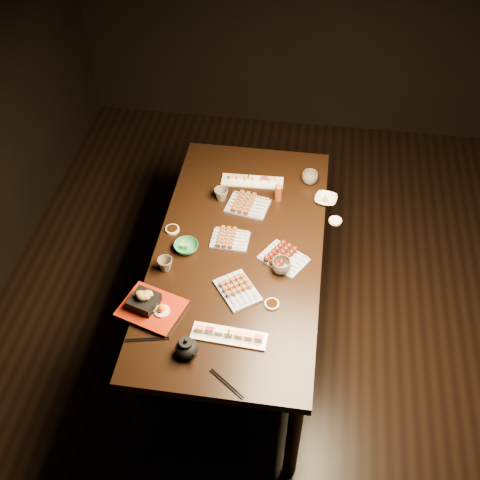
{
  "coord_description": "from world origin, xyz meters",
  "views": [
    {
      "loc": [
        -0.04,
        -2.01,
        3.12
      ],
      "look_at": [
        -0.37,
        0.24,
        0.77
      ],
      "focal_mm": 45.0,
      "sensor_mm": 36.0,
      "label": 1
    }
  ],
  "objects_px": {
    "teacup_far_right": "(310,178)",
    "teacup_far_left": "(221,194)",
    "edamame_bowl_cream": "(326,200)",
    "condiment_bottle": "(278,191)",
    "yakitori_plate_center": "(230,237)",
    "tempura_tray": "(151,304)",
    "sushi_platter_far": "(252,179)",
    "edamame_bowl_green": "(186,247)",
    "yakitori_plate_right": "(238,288)",
    "sushi_platter_near": "(229,334)",
    "dining_table": "(239,293)",
    "teacup_mid_right": "(281,266)",
    "yakitori_plate_left": "(248,203)",
    "teapot": "(187,347)",
    "teacup_near_left": "(165,264)"
  },
  "relations": [
    {
      "from": "teacup_far_right",
      "to": "teapot",
      "type": "distance_m",
      "value": 1.39
    },
    {
      "from": "yakitori_plate_right",
      "to": "teacup_far_left",
      "type": "bearing_deg",
      "value": 159.74
    },
    {
      "from": "yakitori_plate_right",
      "to": "edamame_bowl_cream",
      "type": "distance_m",
      "value": 0.85
    },
    {
      "from": "sushi_platter_far",
      "to": "tempura_tray",
      "type": "bearing_deg",
      "value": 68.57
    },
    {
      "from": "tempura_tray",
      "to": "teacup_near_left",
      "type": "bearing_deg",
      "value": 106.22
    },
    {
      "from": "dining_table",
      "to": "tempura_tray",
      "type": "height_order",
      "value": "tempura_tray"
    },
    {
      "from": "edamame_bowl_green",
      "to": "teacup_far_left",
      "type": "relative_size",
      "value": 1.6
    },
    {
      "from": "dining_table",
      "to": "edamame_bowl_green",
      "type": "height_order",
      "value": "edamame_bowl_green"
    },
    {
      "from": "sushi_platter_near",
      "to": "yakitori_plate_center",
      "type": "height_order",
      "value": "yakitori_plate_center"
    },
    {
      "from": "sushi_platter_far",
      "to": "teacup_far_right",
      "type": "height_order",
      "value": "teacup_far_right"
    },
    {
      "from": "tempura_tray",
      "to": "teacup_mid_right",
      "type": "xyz_separation_m",
      "value": [
        0.6,
        0.35,
        -0.01
      ]
    },
    {
      "from": "teacup_far_right",
      "to": "sushi_platter_near",
      "type": "bearing_deg",
      "value": -104.48
    },
    {
      "from": "yakitori_plate_center",
      "to": "edamame_bowl_cream",
      "type": "relative_size",
      "value": 1.59
    },
    {
      "from": "yakitori_plate_right",
      "to": "teacup_near_left",
      "type": "bearing_deg",
      "value": -140.21
    },
    {
      "from": "sushi_platter_near",
      "to": "sushi_platter_far",
      "type": "distance_m",
      "value": 1.14
    },
    {
      "from": "sushi_platter_far",
      "to": "edamame_bowl_green",
      "type": "relative_size",
      "value": 2.83
    },
    {
      "from": "sushi_platter_far",
      "to": "condiment_bottle",
      "type": "xyz_separation_m",
      "value": [
        0.17,
        -0.14,
        0.04
      ]
    },
    {
      "from": "edamame_bowl_green",
      "to": "teacup_far_left",
      "type": "bearing_deg",
      "value": 74.26
    },
    {
      "from": "yakitori_plate_left",
      "to": "teacup_far_right",
      "type": "bearing_deg",
      "value": 48.68
    },
    {
      "from": "yakitori_plate_center",
      "to": "yakitori_plate_left",
      "type": "xyz_separation_m",
      "value": [
        0.06,
        0.28,
        0.0
      ]
    },
    {
      "from": "teacup_far_right",
      "to": "yakitori_plate_center",
      "type": "bearing_deg",
      "value": -125.76
    },
    {
      "from": "yakitori_plate_right",
      "to": "teacup_near_left",
      "type": "xyz_separation_m",
      "value": [
        -0.39,
        0.1,
        0.01
      ]
    },
    {
      "from": "edamame_bowl_cream",
      "to": "condiment_bottle",
      "type": "bearing_deg",
      "value": -175.19
    },
    {
      "from": "condiment_bottle",
      "to": "sushi_platter_near",
      "type": "bearing_deg",
      "value": -97.54
    },
    {
      "from": "tempura_tray",
      "to": "teacup_far_left",
      "type": "height_order",
      "value": "tempura_tray"
    },
    {
      "from": "teacup_far_left",
      "to": "teapot",
      "type": "xyz_separation_m",
      "value": [
        0.02,
        -1.08,
        0.02
      ]
    },
    {
      "from": "tempura_tray",
      "to": "yakitori_plate_left",
      "type": "bearing_deg",
      "value": 83.08
    },
    {
      "from": "edamame_bowl_cream",
      "to": "teacup_far_left",
      "type": "relative_size",
      "value": 1.55
    },
    {
      "from": "sushi_platter_near",
      "to": "edamame_bowl_green",
      "type": "height_order",
      "value": "sushi_platter_near"
    },
    {
      "from": "yakitori_plate_left",
      "to": "sushi_platter_near",
      "type": "bearing_deg",
      "value": -77.54
    },
    {
      "from": "dining_table",
      "to": "sushi_platter_far",
      "type": "relative_size",
      "value": 4.84
    },
    {
      "from": "teapot",
      "to": "sushi_platter_far",
      "type": "bearing_deg",
      "value": 125.02
    },
    {
      "from": "dining_table",
      "to": "edamame_bowl_green",
      "type": "xyz_separation_m",
      "value": [
        -0.28,
        -0.04,
        0.4
      ]
    },
    {
      "from": "tempura_tray",
      "to": "sushi_platter_far",
      "type": "bearing_deg",
      "value": 87.95
    },
    {
      "from": "yakitori_plate_right",
      "to": "tempura_tray",
      "type": "xyz_separation_m",
      "value": [
        -0.4,
        -0.18,
        0.02
      ]
    },
    {
      "from": "sushi_platter_far",
      "to": "edamame_bowl_cream",
      "type": "height_order",
      "value": "sushi_platter_far"
    },
    {
      "from": "condiment_bottle",
      "to": "yakitori_plate_right",
      "type": "bearing_deg",
      "value": -100.45
    },
    {
      "from": "teacup_mid_right",
      "to": "teapot",
      "type": "relative_size",
      "value": 0.8
    },
    {
      "from": "edamame_bowl_cream",
      "to": "teacup_far_left",
      "type": "height_order",
      "value": "teacup_far_left"
    },
    {
      "from": "sushi_platter_far",
      "to": "yakitori_plate_right",
      "type": "height_order",
      "value": "yakitori_plate_right"
    },
    {
      "from": "yakitori_plate_center",
      "to": "tempura_tray",
      "type": "bearing_deg",
      "value": -118.32
    },
    {
      "from": "sushi_platter_far",
      "to": "teacup_mid_right",
      "type": "height_order",
      "value": "teacup_mid_right"
    },
    {
      "from": "teacup_far_right",
      "to": "teacup_far_left",
      "type": "bearing_deg",
      "value": -155.7
    },
    {
      "from": "yakitori_plate_right",
      "to": "teacup_far_right",
      "type": "bearing_deg",
      "value": 124.82
    },
    {
      "from": "dining_table",
      "to": "teacup_mid_right",
      "type": "xyz_separation_m",
      "value": [
        0.24,
        -0.13,
        0.41
      ]
    },
    {
      "from": "tempura_tray",
      "to": "teapot",
      "type": "distance_m",
      "value": 0.31
    },
    {
      "from": "yakitori_plate_right",
      "to": "edamame_bowl_cream",
      "type": "height_order",
      "value": "yakitori_plate_right"
    },
    {
      "from": "dining_table",
      "to": "sushi_platter_far",
      "type": "height_order",
      "value": "sushi_platter_far"
    },
    {
      "from": "edamame_bowl_cream",
      "to": "tempura_tray",
      "type": "height_order",
      "value": "tempura_tray"
    },
    {
      "from": "sushi_platter_far",
      "to": "edamame_bowl_green",
      "type": "height_order",
      "value": "sushi_platter_far"
    }
  ]
}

